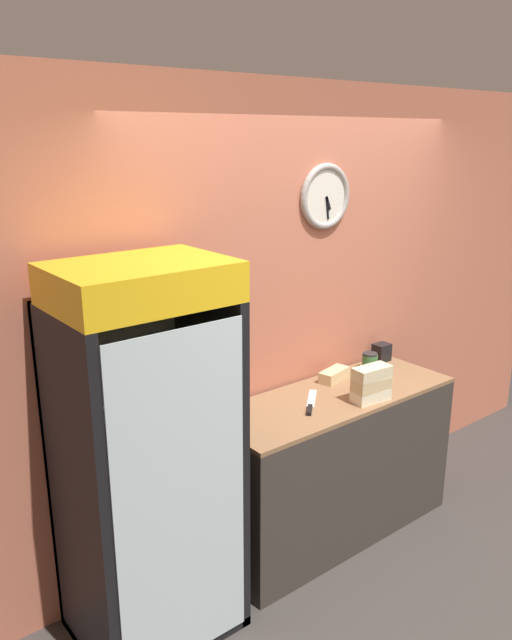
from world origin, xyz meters
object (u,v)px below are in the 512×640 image
Objects in this scene: sandwich_stack_middle at (371,384)px; chefs_knife at (310,405)px; sandwich_stack_bottom at (371,395)px; napkin_dispenser at (381,352)px; condiment_jar at (370,361)px; beverage_cooler at (141,440)px; sandwich_stack_top at (372,373)px; sandwich_flat_left at (334,375)px.

sandwich_stack_middle is 0.38m from chefs_knife.
napkin_dispenser reaches higher than sandwich_stack_bottom.
condiment_jar is (0.71, 0.19, 0.05)m from chefs_knife.
sandwich_stack_top is at bearing -8.87° from beverage_cooler.
beverage_cooler is at bearing 171.13° from sandwich_stack_top.
beverage_cooler is 7.86× the size of sandwich_stack_bottom.
sandwich_stack_bottom is 0.07m from sandwich_stack_middle.
sandwich_stack_top reaches higher than sandwich_stack_bottom.
condiment_jar is at bearing 42.40° from sandwich_stack_top.
beverage_cooler is 1.94m from napkin_dispenser.
sandwich_stack_top is at bearing -26.19° from chefs_knife.
sandwich_stack_middle reaches higher than napkin_dispenser.
napkin_dispenser is (0.57, 0.41, 0.02)m from sandwich_stack_bottom.
condiment_jar is (0.38, 0.35, -0.12)m from sandwich_stack_top.
sandwich_stack_middle reaches higher than sandwich_stack_bottom.
sandwich_stack_bottom is 0.52m from condiment_jar.
beverage_cooler is at bearing 177.08° from chefs_knife.
beverage_cooler is 1.05m from chefs_knife.
sandwich_stack_top reaches higher than condiment_jar.
sandwich_stack_bottom is 0.70m from napkin_dispenser.
sandwich_stack_bottom and sandwich_flat_left have the same top height.
sandwich_flat_left is 1.97× the size of napkin_dispenser.
sandwich_stack_bottom is at bearing 0.00° from sandwich_stack_top.
napkin_dispenser is at bearing 35.74° from sandwich_stack_top.
condiment_jar is 0.20m from napkin_dispenser.
sandwich_stack_middle is at bearing -99.65° from sandwich_flat_left.
sandwich_stack_middle is 1.01× the size of sandwich_flat_left.
sandwich_flat_left is at bearing 5.75° from beverage_cooler.
beverage_cooler reaches higher than condiment_jar.
beverage_cooler is 16.83× the size of condiment_jar.
condiment_jar is at bearing -162.06° from napkin_dispenser.
sandwich_stack_bottom is 0.83× the size of chefs_knife.
sandwich_stack_top is (-0.00, 0.00, 0.07)m from sandwich_stack_middle.
sandwich_stack_middle reaches higher than condiment_jar.
chefs_knife is at bearing -152.98° from sandwich_flat_left.
sandwich_stack_top is at bearing -137.60° from condiment_jar.
sandwich_stack_bottom is at bearing -144.26° from napkin_dispenser.
napkin_dispenser is (0.19, 0.06, 0.01)m from condiment_jar.
sandwich_flat_left is 0.43m from chefs_knife.
chefs_knife is at bearing -2.92° from beverage_cooler.
condiment_jar is (0.38, 0.35, 0.02)m from sandwich_stack_bottom.
condiment_jar reaches higher than sandwich_stack_bottom.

